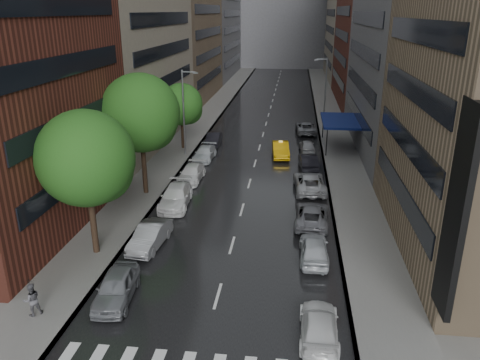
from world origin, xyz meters
name	(u,v)px	position (x,y,z in m)	size (l,w,h in m)	color
ground	(204,344)	(0.00, 0.00, 0.00)	(220.00, 220.00, 0.00)	gray
road	(268,118)	(0.00, 50.00, 0.01)	(14.00, 140.00, 0.01)	black
sidewalk_left	(208,116)	(-9.00, 50.00, 0.07)	(4.00, 140.00, 0.15)	gray
sidewalk_right	(330,119)	(9.00, 50.00, 0.07)	(4.00, 140.00, 0.15)	gray
buildings_left	(178,3)	(-15.00, 58.79, 15.99)	(8.00, 108.00, 38.00)	maroon
buildings_right	(375,9)	(15.00, 56.70, 15.03)	(8.05, 109.10, 36.00)	#937A5B
building_far	(284,6)	(0.00, 118.00, 16.00)	(40.00, 14.00, 32.00)	slate
tree_near	(86,158)	(-8.60, 7.85, 6.48)	(5.94, 5.94, 9.47)	#382619
tree_mid	(140,113)	(-8.60, 18.44, 7.04)	(6.45, 6.45, 10.28)	#382619
tree_far	(182,104)	(-8.60, 32.48, 5.09)	(4.67, 4.67, 7.45)	#382619
taxi	(281,149)	(2.52, 30.72, 0.80)	(1.69, 4.84, 1.59)	#F3B00C
parked_cars_left	(181,189)	(-5.40, 18.06, 0.75)	(2.56, 35.88, 1.59)	slate
parked_cars_right	(309,179)	(5.40, 21.74, 0.74)	(2.96, 45.17, 1.56)	white
ped_black_umbrella	(31,294)	(-9.10, 1.05, 1.38)	(1.10, 1.09, 2.09)	#58575D
street_lamp_left	(184,111)	(-7.72, 30.00, 4.89)	(1.74, 0.22, 9.00)	gray
street_lamp_right	(325,91)	(7.72, 45.00, 4.89)	(1.74, 0.22, 9.00)	gray
awning	(340,121)	(8.98, 35.00, 3.13)	(4.00, 8.00, 3.12)	navy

